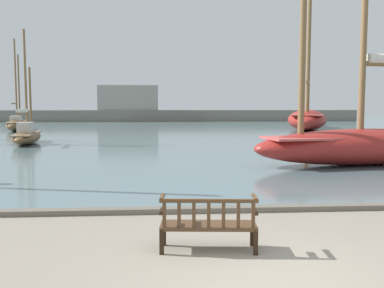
% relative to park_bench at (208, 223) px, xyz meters
% --- Properties ---
extents(ground_plane, '(160.00, 160.00, 0.00)m').
position_rel_park_bench_xyz_m(ground_plane, '(0.69, -1.27, -0.47)').
color(ground_plane, gray).
extents(harbor_water, '(100.00, 80.00, 0.08)m').
position_rel_park_bench_xyz_m(harbor_water, '(0.69, 42.73, -0.43)').
color(harbor_water, slate).
rests_on(harbor_water, ground).
extents(quay_edge_kerb, '(40.00, 0.30, 0.12)m').
position_rel_park_bench_xyz_m(quay_edge_kerb, '(0.69, 2.58, -0.41)').
color(quay_edge_kerb, '#675F54').
rests_on(quay_edge_kerb, ground).
extents(park_bench, '(1.64, 0.66, 0.92)m').
position_rel_park_bench_xyz_m(park_bench, '(0.00, 0.00, 0.00)').
color(park_bench, black).
rests_on(park_bench, ground).
extents(sailboat_mid_port, '(2.01, 5.32, 6.89)m').
position_rel_park_bench_xyz_m(sailboat_mid_port, '(-8.95, 19.61, 0.19)').
color(sailboat_mid_port, brown).
rests_on(sailboat_mid_port, harbor_water).
extents(sailboat_nearest_port, '(9.65, 3.94, 12.56)m').
position_rel_park_bench_xyz_m(sailboat_nearest_port, '(7.29, 9.43, 0.59)').
color(sailboat_nearest_port, maroon).
rests_on(sailboat_nearest_port, harbor_water).
extents(sailboat_centre_channel, '(2.74, 8.13, 8.38)m').
position_rel_park_bench_xyz_m(sailboat_centre_channel, '(-14.10, 33.54, 0.29)').
color(sailboat_centre_channel, brown).
rests_on(sailboat_centre_channel, harbor_water).
extents(sailboat_outer_starboard, '(7.34, 14.26, 13.90)m').
position_rel_park_bench_xyz_m(sailboat_outer_starboard, '(13.12, 33.10, 0.86)').
color(sailboat_outer_starboard, maroon).
rests_on(sailboat_outer_starboard, harbor_water).
extents(far_breakwater, '(54.27, 2.40, 5.25)m').
position_rel_park_bench_xyz_m(far_breakwater, '(-0.64, 55.20, 0.94)').
color(far_breakwater, slate).
rests_on(far_breakwater, ground).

